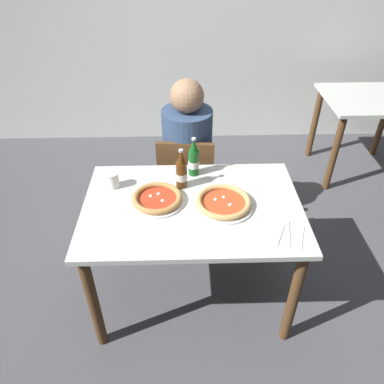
# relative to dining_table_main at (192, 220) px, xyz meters

# --- Properties ---
(ground_plane) EXTENTS (8.00, 8.00, 0.00)m
(ground_plane) POSITION_rel_dining_table_main_xyz_m (0.00, 0.00, -0.64)
(ground_plane) COLOR #4C4C51
(back_wall_tiled) EXTENTS (7.00, 0.10, 2.60)m
(back_wall_tiled) POSITION_rel_dining_table_main_xyz_m (0.00, 2.20, 0.66)
(back_wall_tiled) COLOR white
(back_wall_tiled) RESTS_ON ground_plane
(dining_table_main) EXTENTS (1.20, 0.80, 0.75)m
(dining_table_main) POSITION_rel_dining_table_main_xyz_m (0.00, 0.00, 0.00)
(dining_table_main) COLOR silver
(dining_table_main) RESTS_ON ground_plane
(chair_behind_table) EXTENTS (0.44, 0.44, 0.85)m
(chair_behind_table) POSITION_rel_dining_table_main_xyz_m (-0.02, 0.61, -0.15)
(chair_behind_table) COLOR brown
(chair_behind_table) RESTS_ON ground_plane
(diner_seated) EXTENTS (0.34, 0.34, 1.21)m
(diner_seated) POSITION_rel_dining_table_main_xyz_m (-0.01, 0.66, -0.05)
(diner_seated) COLOR #2D3342
(diner_seated) RESTS_ON ground_plane
(dining_table_background) EXTENTS (0.80, 0.70, 0.75)m
(dining_table_background) POSITION_rel_dining_table_main_xyz_m (1.60, 1.42, -0.04)
(dining_table_background) COLOR silver
(dining_table_background) RESTS_ON ground_plane
(pizza_margherita_near) EXTENTS (0.30, 0.30, 0.04)m
(pizza_margherita_near) POSITION_rel_dining_table_main_xyz_m (-0.19, 0.03, 0.14)
(pizza_margherita_near) COLOR white
(pizza_margherita_near) RESTS_ON dining_table_main
(pizza_marinara_far) EXTENTS (0.33, 0.33, 0.04)m
(pizza_marinara_far) POSITION_rel_dining_table_main_xyz_m (0.17, -0.01, 0.13)
(pizza_marinara_far) COLOR white
(pizza_marinara_far) RESTS_ON dining_table_main
(beer_bottle_left) EXTENTS (0.07, 0.07, 0.25)m
(beer_bottle_left) POSITION_rel_dining_table_main_xyz_m (0.02, 0.30, 0.22)
(beer_bottle_left) COLOR #14591E
(beer_bottle_left) RESTS_ON dining_table_main
(beer_bottle_center) EXTENTS (0.07, 0.07, 0.25)m
(beer_bottle_center) POSITION_rel_dining_table_main_xyz_m (-0.06, 0.17, 0.22)
(beer_bottle_center) COLOR #512D0F
(beer_bottle_center) RESTS_ON dining_table_main
(napkin_with_cutlery) EXTENTS (0.23, 0.23, 0.01)m
(napkin_with_cutlery) POSITION_rel_dining_table_main_xyz_m (0.45, -0.25, 0.12)
(napkin_with_cutlery) COLOR white
(napkin_with_cutlery) RESTS_ON dining_table_main
(paper_cup) EXTENTS (0.07, 0.07, 0.09)m
(paper_cup) POSITION_rel_dining_table_main_xyz_m (-0.45, 0.18, 0.16)
(paper_cup) COLOR white
(paper_cup) RESTS_ON dining_table_main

